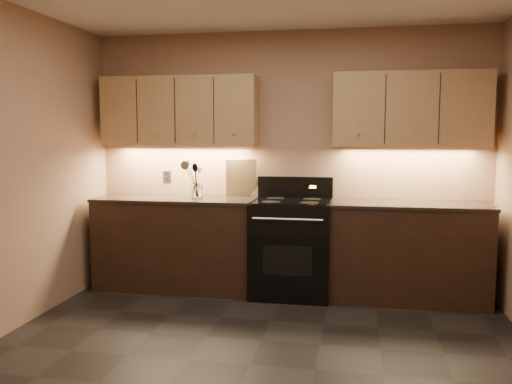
% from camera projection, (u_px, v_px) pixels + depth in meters
% --- Properties ---
extents(floor, '(4.00, 4.00, 0.00)m').
position_uv_depth(floor, '(250.00, 365.00, 3.71)').
color(floor, black).
rests_on(floor, ground).
extents(wall_back, '(4.00, 0.04, 2.60)m').
position_uv_depth(wall_back, '(288.00, 161.00, 5.52)').
color(wall_back, '#A47D60').
rests_on(wall_back, ground).
extents(counter_left, '(1.62, 0.62, 0.93)m').
position_uv_depth(counter_left, '(177.00, 243.00, 5.52)').
color(counter_left, black).
rests_on(counter_left, ground).
extents(counter_right, '(1.46, 0.62, 0.93)m').
position_uv_depth(counter_right, '(408.00, 252.00, 5.10)').
color(counter_right, black).
rests_on(counter_right, ground).
extents(stove, '(0.76, 0.68, 1.14)m').
position_uv_depth(stove, '(292.00, 246.00, 5.29)').
color(stove, black).
rests_on(stove, ground).
extents(upper_cab_left, '(1.60, 0.30, 0.70)m').
position_uv_depth(upper_cab_left, '(180.00, 111.00, 5.52)').
color(upper_cab_left, tan).
rests_on(upper_cab_left, wall_back).
extents(upper_cab_right, '(1.44, 0.30, 0.70)m').
position_uv_depth(upper_cab_right, '(411.00, 110.00, 5.11)').
color(upper_cab_right, tan).
rests_on(upper_cab_right, wall_back).
extents(outlet_plate, '(0.08, 0.01, 0.12)m').
position_uv_depth(outlet_plate, '(167.00, 176.00, 5.77)').
color(outlet_plate, '#B2B5BA').
rests_on(outlet_plate, wall_back).
extents(utensil_crock, '(0.14, 0.14, 0.14)m').
position_uv_depth(utensil_crock, '(197.00, 191.00, 5.45)').
color(utensil_crock, white).
rests_on(utensil_crock, counter_left).
extents(cutting_board, '(0.33, 0.18, 0.39)m').
position_uv_depth(cutting_board, '(241.00, 178.00, 5.58)').
color(cutting_board, tan).
rests_on(cutting_board, counter_left).
extents(wooden_spoon, '(0.11, 0.15, 0.33)m').
position_uv_depth(wooden_spoon, '(194.00, 180.00, 5.44)').
color(wooden_spoon, tan).
rests_on(wooden_spoon, utensil_crock).
extents(black_spoon, '(0.07, 0.12, 0.33)m').
position_uv_depth(black_spoon, '(197.00, 180.00, 5.47)').
color(black_spoon, black).
rests_on(black_spoon, utensil_crock).
extents(steel_spatula, '(0.22, 0.12, 0.40)m').
position_uv_depth(steel_spatula, '(199.00, 177.00, 5.45)').
color(steel_spatula, silver).
rests_on(steel_spatula, utensil_crock).
extents(steel_skimmer, '(0.25, 0.10, 0.38)m').
position_uv_depth(steel_skimmer, '(200.00, 178.00, 5.42)').
color(steel_skimmer, silver).
rests_on(steel_skimmer, utensil_crock).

